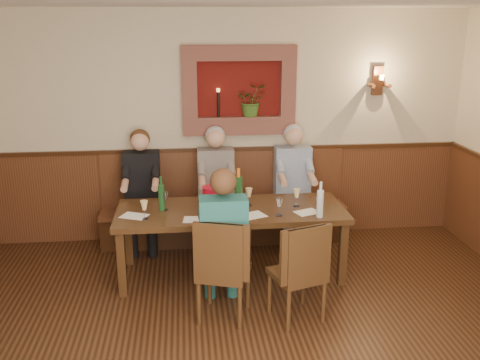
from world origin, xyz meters
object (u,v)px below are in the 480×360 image
(water_bottle, at_px, (320,203))
(bench, at_px, (224,215))
(person_bench_left, at_px, (143,200))
(person_bench_right, at_px, (293,194))
(wine_bottle_green_a, at_px, (238,192))
(chair_near_left, at_px, (223,289))
(chair_near_right, at_px, (297,291))
(dining_table, at_px, (231,216))
(person_bench_mid, at_px, (216,197))
(spittoon_bucket, at_px, (213,198))
(wine_bottle_green_b, at_px, (161,197))
(person_chair_front, at_px, (223,254))

(water_bottle, bearing_deg, bench, 124.24)
(person_bench_left, relative_size, person_bench_right, 0.98)
(wine_bottle_green_a, distance_m, water_bottle, 0.85)
(chair_near_left, xyz_separation_m, chair_near_right, (0.67, -0.09, -0.01))
(dining_table, relative_size, person_bench_right, 1.64)
(person_bench_left, bearing_deg, chair_near_left, -64.02)
(person_bench_mid, distance_m, person_bench_right, 0.94)
(chair_near_left, relative_size, person_bench_mid, 0.68)
(wine_bottle_green_a, bearing_deg, person_bench_left, 140.99)
(bench, height_order, wine_bottle_green_a, wine_bottle_green_a)
(person_bench_right, bearing_deg, bench, 172.73)
(chair_near_left, relative_size, spittoon_bucket, 4.12)
(chair_near_left, height_order, chair_near_right, chair_near_left)
(water_bottle, bearing_deg, chair_near_right, -118.66)
(chair_near_right, xyz_separation_m, wine_bottle_green_b, (-1.24, 1.01, 0.62))
(spittoon_bucket, bearing_deg, dining_table, -6.82)
(bench, bearing_deg, wine_bottle_green_a, -85.49)
(person_bench_right, relative_size, spittoon_bucket, 6.05)
(person_bench_mid, xyz_separation_m, water_bottle, (0.97, -1.17, 0.29))
(person_bench_left, relative_size, person_bench_mid, 0.99)
(spittoon_bucket, bearing_deg, person_bench_left, 134.32)
(person_bench_right, xyz_separation_m, water_bottle, (0.03, -1.17, 0.29))
(person_bench_left, xyz_separation_m, wine_bottle_green_a, (1.06, -0.86, 0.34))
(chair_near_left, distance_m, chair_near_right, 0.68)
(bench, height_order, water_bottle, water_bottle)
(person_bench_mid, xyz_separation_m, wine_bottle_green_b, (-0.62, -0.79, 0.29))
(chair_near_left, bearing_deg, bench, 103.05)
(dining_table, height_order, person_bench_left, person_bench_left)
(person_chair_front, relative_size, water_bottle, 3.89)
(bench, relative_size, person_bench_left, 2.09)
(bench, distance_m, person_chair_front, 1.75)
(bench, relative_size, chair_near_left, 3.01)
(bench, height_order, chair_near_right, bench)
(spittoon_bucket, bearing_deg, wine_bottle_green_b, 177.87)
(bench, height_order, chair_near_left, bench)
(chair_near_left, bearing_deg, person_bench_mid, 106.20)
(dining_table, bearing_deg, wine_bottle_green_a, -16.67)
(person_bench_right, relative_size, wine_bottle_green_b, 4.03)
(bench, xyz_separation_m, chair_near_right, (0.52, -1.91, -0.05))
(person_bench_left, bearing_deg, water_bottle, -32.25)
(chair_near_left, distance_m, person_bench_left, 1.93)
(person_bench_mid, height_order, wine_bottle_green_a, person_bench_mid)
(chair_near_right, distance_m, spittoon_bucket, 1.35)
(person_bench_left, height_order, person_chair_front, same)
(person_bench_left, height_order, person_bench_right, person_bench_right)
(dining_table, xyz_separation_m, person_bench_right, (0.84, 0.84, -0.07))
(person_bench_left, relative_size, person_chair_front, 1.00)
(person_chair_front, bearing_deg, dining_table, 79.42)
(chair_near_left, distance_m, wine_bottle_green_a, 1.09)
(person_bench_left, height_order, water_bottle, person_bench_left)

